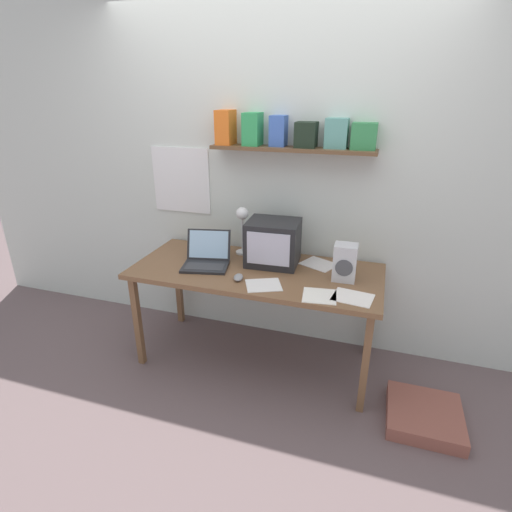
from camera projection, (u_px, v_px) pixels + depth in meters
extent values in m
plane|color=#695657|center=(256.00, 358.00, 3.09)|extent=(12.00, 12.00, 0.00)
cube|color=silver|center=(274.00, 179.00, 2.98)|extent=(5.60, 0.06, 2.60)
cube|color=white|center=(181.00, 180.00, 3.18)|extent=(0.49, 0.01, 0.51)
cube|color=brown|center=(292.00, 149.00, 2.74)|extent=(1.15, 0.18, 0.02)
cube|color=orange|center=(226.00, 127.00, 2.83)|extent=(0.11, 0.16, 0.23)
cube|color=#30A056|center=(253.00, 129.00, 2.78)|extent=(0.12, 0.15, 0.22)
cube|color=#3F65BE|center=(278.00, 131.00, 2.75)|extent=(0.11, 0.12, 0.20)
cube|color=black|center=(306.00, 135.00, 2.69)|extent=(0.14, 0.14, 0.17)
cube|color=#5CA096|center=(337.00, 133.00, 2.64)|extent=(0.15, 0.11, 0.19)
cube|color=#348A4E|center=(364.00, 136.00, 2.59)|extent=(0.16, 0.12, 0.17)
cube|color=brown|center=(256.00, 271.00, 2.81)|extent=(1.74, 0.75, 0.03)
cube|color=brown|center=(138.00, 321.00, 2.90)|extent=(0.04, 0.05, 0.72)
cube|color=brown|center=(365.00, 364.00, 2.45)|extent=(0.04, 0.05, 0.72)
cube|color=brown|center=(179.00, 285.00, 3.46)|extent=(0.04, 0.05, 0.72)
cube|color=brown|center=(371.00, 314.00, 3.00)|extent=(0.04, 0.05, 0.72)
cube|color=#232326|center=(273.00, 243.00, 2.84)|extent=(0.38, 0.32, 0.32)
cube|color=silver|center=(268.00, 249.00, 2.70)|extent=(0.30, 0.02, 0.23)
cube|color=#232326|center=(205.00, 267.00, 2.82)|extent=(0.36, 0.28, 0.02)
cube|color=#38383A|center=(205.00, 266.00, 2.80)|extent=(0.29, 0.18, 0.00)
cube|color=#232326|center=(209.00, 244.00, 2.91)|extent=(0.33, 0.15, 0.21)
cube|color=#A5C9E8|center=(209.00, 244.00, 2.91)|extent=(0.30, 0.14, 0.19)
cylinder|color=white|center=(243.00, 252.00, 3.08)|extent=(0.11, 0.11, 0.01)
cylinder|color=white|center=(242.00, 232.00, 3.01)|extent=(0.02, 0.02, 0.32)
sphere|color=white|center=(242.00, 213.00, 2.90)|extent=(0.09, 0.09, 0.09)
cylinder|color=white|center=(216.00, 244.00, 3.07)|extent=(0.06, 0.06, 0.14)
cylinder|color=yellow|center=(217.00, 246.00, 3.08)|extent=(0.06, 0.06, 0.10)
cube|color=silver|center=(345.00, 262.00, 2.60)|extent=(0.15, 0.13, 0.25)
cylinder|color=#4C4C51|center=(344.00, 268.00, 2.55)|extent=(0.11, 0.01, 0.11)
ellipsoid|color=gray|center=(238.00, 277.00, 2.64)|extent=(0.08, 0.11, 0.03)
cube|color=silver|center=(264.00, 285.00, 2.57)|extent=(0.28, 0.26, 0.00)
cube|color=white|center=(353.00, 297.00, 2.41)|extent=(0.26, 0.22, 0.00)
cube|color=white|center=(319.00, 296.00, 2.43)|extent=(0.23, 0.22, 0.00)
cube|color=white|center=(319.00, 264.00, 2.88)|extent=(0.29, 0.27, 0.00)
cube|color=#955345|center=(424.00, 416.00, 2.47)|extent=(0.44, 0.44, 0.09)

